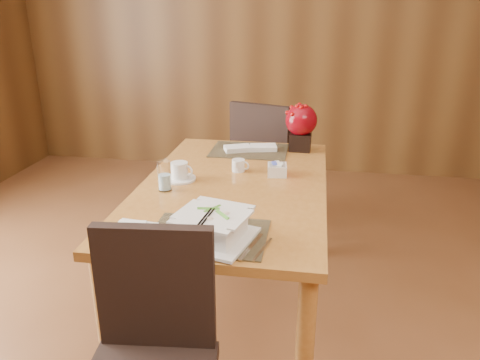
% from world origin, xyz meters
% --- Properties ---
extents(back_wall, '(5.00, 0.02, 2.80)m').
position_xyz_m(back_wall, '(0.00, 3.00, 1.40)').
color(back_wall, brown).
rests_on(back_wall, ground).
extents(dining_table, '(0.90, 1.50, 0.75)m').
position_xyz_m(dining_table, '(0.00, 0.60, 0.65)').
color(dining_table, '#A76B2E').
rests_on(dining_table, ground).
extents(placemat_near, '(0.45, 0.33, 0.01)m').
position_xyz_m(placemat_near, '(0.00, 0.05, 0.75)').
color(placemat_near, black).
rests_on(placemat_near, dining_table).
extents(placemat_far, '(0.45, 0.33, 0.01)m').
position_xyz_m(placemat_far, '(0.00, 1.15, 0.75)').
color(placemat_far, black).
rests_on(placemat_far, dining_table).
extents(soup_setting, '(0.34, 0.34, 0.11)m').
position_xyz_m(soup_setting, '(0.03, 0.02, 0.81)').
color(soup_setting, silver).
rests_on(soup_setting, dining_table).
extents(coffee_cup, '(0.16, 0.16, 0.09)m').
position_xyz_m(coffee_cup, '(-0.28, 0.62, 0.79)').
color(coffee_cup, silver).
rests_on(coffee_cup, dining_table).
extents(water_glass, '(0.07, 0.07, 0.15)m').
position_xyz_m(water_glass, '(-0.31, 0.47, 0.82)').
color(water_glass, white).
rests_on(water_glass, dining_table).
extents(creamer_jug, '(0.10, 0.10, 0.06)m').
position_xyz_m(creamer_jug, '(-0.01, 0.79, 0.78)').
color(creamer_jug, silver).
rests_on(creamer_jug, dining_table).
extents(sugar_caddy, '(0.11, 0.11, 0.06)m').
position_xyz_m(sugar_caddy, '(0.20, 0.76, 0.78)').
color(sugar_caddy, silver).
rests_on(sugar_caddy, dining_table).
extents(berry_decor, '(0.19, 0.19, 0.28)m').
position_xyz_m(berry_decor, '(0.30, 1.22, 0.91)').
color(berry_decor, black).
rests_on(berry_decor, dining_table).
extents(napkins_far, '(0.33, 0.19, 0.03)m').
position_xyz_m(napkins_far, '(0.02, 1.15, 0.77)').
color(napkins_far, silver).
rests_on(napkins_far, dining_table).
extents(bread_plate, '(0.18, 0.18, 0.01)m').
position_xyz_m(bread_plate, '(-0.30, 0.04, 0.76)').
color(bread_plate, silver).
rests_on(bread_plate, dining_table).
extents(near_chair, '(0.46, 0.47, 0.91)m').
position_xyz_m(near_chair, '(-0.11, -0.33, 0.51)').
color(near_chair, black).
rests_on(near_chair, ground).
extents(far_chair, '(0.56, 0.56, 0.96)m').
position_xyz_m(far_chair, '(0.05, 1.64, 0.54)').
color(far_chair, black).
rests_on(far_chair, ground).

